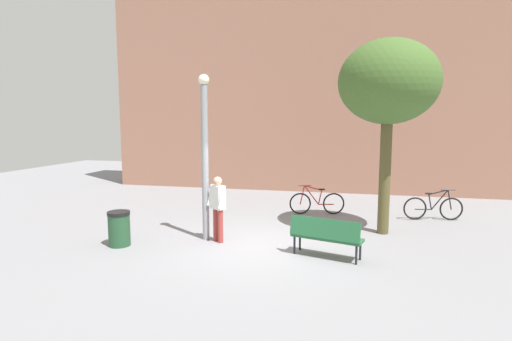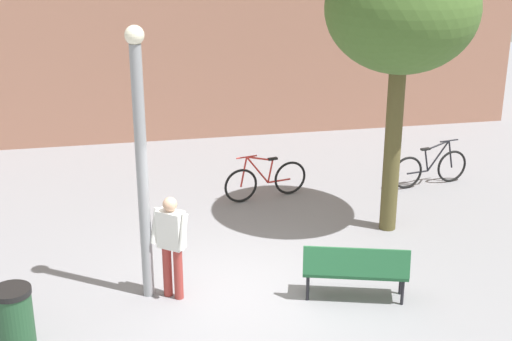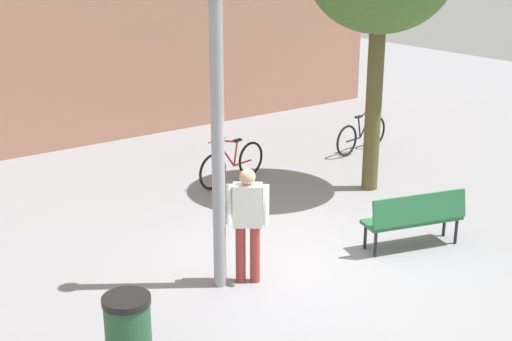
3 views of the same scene
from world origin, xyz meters
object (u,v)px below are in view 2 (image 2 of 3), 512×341
Objects in this scene: lamppost at (141,156)px; bicycle_black at (430,168)px; person_by_lamppost at (171,241)px; plaza_tree at (402,11)px; trash_bin at (14,316)px; park_bench at (356,268)px; bicycle_red at (265,180)px.

lamppost is 7.35m from bicycle_black.
plaza_tree is at bearing 23.11° from person_by_lamppost.
trash_bin is at bearing -150.56° from bicycle_black.
bicycle_red reaches higher than park_bench.
trash_bin is at bearing -151.93° from lamppost.
bicycle_black is 2.09× the size of trash_bin.
plaza_tree is at bearing -43.54° from bicycle_red.
person_by_lamppost is 1.95× the size of trash_bin.
plaza_tree is (4.14, 1.77, 3.06)m from person_by_lamppost.
person_by_lamppost is at bearing 167.29° from park_bench.
trash_bin is at bearing -157.64° from plaza_tree.
bicycle_red is (-0.54, 4.24, -0.16)m from park_bench.
bicycle_black reaches higher than trash_bin.
plaza_tree reaches higher than bicycle_red.
plaza_tree is at bearing 22.36° from trash_bin.
bicycle_red is at bearing -179.23° from bicycle_black.
person_by_lamppost reaches higher than bicycle_black.
bicycle_black is (6.15, 3.53, -1.91)m from lamppost.
lamppost reaches higher than bicycle_red.
plaza_tree is (4.52, 1.63, 1.73)m from lamppost.
bicycle_red and bicycle_black have the same top height.
bicycle_black is (3.59, 0.05, 0.00)m from bicycle_red.
lamppost is at bearing 159.44° from person_by_lamppost.
bicycle_red is at bearing 45.23° from trash_bin.
person_by_lamppost is 0.32× the size of plaza_tree.
lamppost reaches higher than park_bench.
lamppost reaches higher than person_by_lamppost.
bicycle_black is (5.78, 3.67, -0.58)m from person_by_lamppost.
person_by_lamppost is 0.93× the size of bicycle_black.
lamppost is 2.52× the size of park_bench.
trash_bin is at bearing -177.14° from park_bench.
trash_bin is (-1.89, -1.01, -1.87)m from lamppost.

